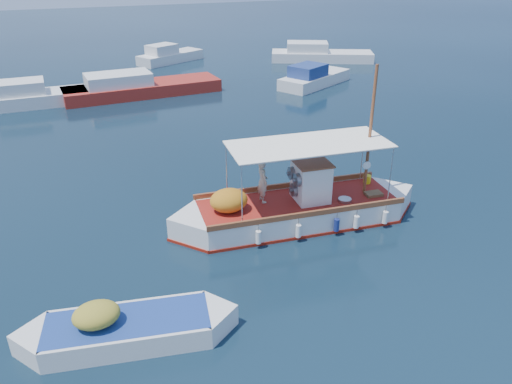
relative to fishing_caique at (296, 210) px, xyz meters
name	(u,v)px	position (x,y,z in m)	size (l,w,h in m)	color
ground	(286,228)	(-0.52, -0.32, -0.50)	(160.00, 160.00, 0.00)	black
fishing_caique	(296,210)	(0.00, 0.00, 0.00)	(9.30, 3.10, 5.69)	white
dinghy	(126,331)	(-6.56, -3.97, -0.21)	(5.54, 2.20, 1.37)	white
bg_boat_nw	(36,97)	(-8.85, 19.58, -0.01)	(7.52, 2.63, 1.80)	silver
bg_boat_n	(138,88)	(-2.49, 19.59, -0.01)	(10.51, 3.55, 1.80)	#A4261B
bg_boat_ne	(313,79)	(9.75, 17.75, -0.01)	(6.46, 4.94, 1.80)	silver
bg_boat_e	(319,55)	(14.23, 25.51, -0.01)	(9.04, 5.96, 1.80)	silver
bg_boat_far_n	(169,57)	(1.78, 29.64, -0.01)	(6.21, 4.58, 1.80)	silver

